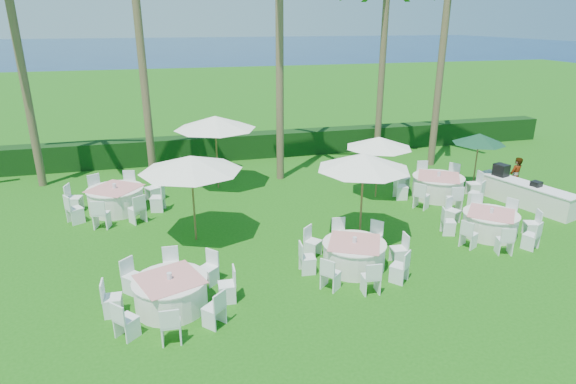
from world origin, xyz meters
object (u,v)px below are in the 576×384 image
object	(u,v)px
banquet_table_c	(490,223)
buffet_table	(524,193)
umbrella_green	(479,139)
banquet_table_b	(354,254)
umbrella_d	(379,142)
staff_person	(515,177)
banquet_table_a	(171,292)
banquet_table_f	(438,186)
umbrella_c	(215,122)
banquet_table_d	(116,199)
umbrella_b	(364,161)
umbrella_a	(191,163)

from	to	relation	value
banquet_table_c	buffet_table	world-z (taller)	buffet_table
umbrella_green	banquet_table_b	bearing A→B (deg)	-145.76
banquet_table_b	umbrella_d	size ratio (longest dim) A/B	1.22
buffet_table	umbrella_green	bearing A→B (deg)	110.72
staff_person	banquet_table_b	bearing A→B (deg)	8.16
banquet_table_a	umbrella_d	distance (m)	10.05
banquet_table_b	buffet_table	xyz separation A→B (m)	(7.94, 2.90, 0.05)
umbrella_d	banquet_table_b	bearing A→B (deg)	-120.36
banquet_table_f	umbrella_green	world-z (taller)	umbrella_green
umbrella_d	staff_person	size ratio (longest dim) A/B	1.62
banquet_table_c	banquet_table_f	distance (m)	3.55
banquet_table_f	banquet_table_a	bearing A→B (deg)	-153.16
banquet_table_a	umbrella_c	world-z (taller)	umbrella_c
banquet_table_d	umbrella_b	distance (m)	9.07
banquet_table_a	banquet_table_f	size ratio (longest dim) A/B	0.90
umbrella_a	umbrella_b	size ratio (longest dim) A/B	1.09
umbrella_b	staff_person	world-z (taller)	umbrella_b
umbrella_a	umbrella_c	xyz separation A→B (m)	(1.29, 4.80, 0.22)
banquet_table_f	umbrella_green	bearing A→B (deg)	12.67
banquet_table_d	staff_person	xyz separation A→B (m)	(15.00, -2.28, 0.32)
banquet_table_b	umbrella_c	size ratio (longest dim) A/B	0.95
banquet_table_f	umbrella_b	distance (m)	5.64
banquet_table_f	umbrella_d	size ratio (longest dim) A/B	1.36
banquet_table_a	banquet_table_b	xyz separation A→B (m)	(5.00, 0.74, -0.00)
umbrella_d	staff_person	xyz separation A→B (m)	(5.29, -1.24, -1.41)
banquet_table_b	banquet_table_f	bearing A→B (deg)	40.17
banquet_table_f	umbrella_d	distance (m)	2.96
staff_person	umbrella_b	bearing A→B (deg)	-0.35
banquet_table_d	staff_person	bearing A→B (deg)	-8.66
umbrella_b	umbrella_d	xyz separation A→B (m)	(2.10, 3.43, -0.38)
umbrella_d	buffet_table	xyz separation A→B (m)	(4.96, -2.20, -1.73)
banquet_table_c	umbrella_a	world-z (taller)	umbrella_a
banquet_table_a	banquet_table_f	bearing A→B (deg)	26.84
buffet_table	staff_person	world-z (taller)	staff_person
banquet_table_a	umbrella_c	bearing A→B (deg)	75.82
banquet_table_f	umbrella_d	xyz separation A→B (m)	(-2.31, 0.63, 1.74)
banquet_table_a	umbrella_green	world-z (taller)	umbrella_green
umbrella_d	umbrella_green	xyz separation A→B (m)	(4.20, -0.21, -0.06)
umbrella_green	staff_person	size ratio (longest dim) A/B	1.49
umbrella_b	umbrella_c	world-z (taller)	umbrella_c
umbrella_b	umbrella_green	size ratio (longest dim) A/B	1.23
banquet_table_f	buffet_table	world-z (taller)	buffet_table
banquet_table_b	banquet_table_d	bearing A→B (deg)	137.56
umbrella_green	buffet_table	distance (m)	2.71
banquet_table_b	umbrella_d	xyz separation A→B (m)	(2.99, 5.10, 1.78)
banquet_table_b	staff_person	distance (m)	9.14
umbrella_a	umbrella_b	bearing A→B (deg)	-14.53
banquet_table_c	umbrella_c	distance (m)	10.71
banquet_table_b	buffet_table	distance (m)	8.46
banquet_table_f	buffet_table	distance (m)	3.08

